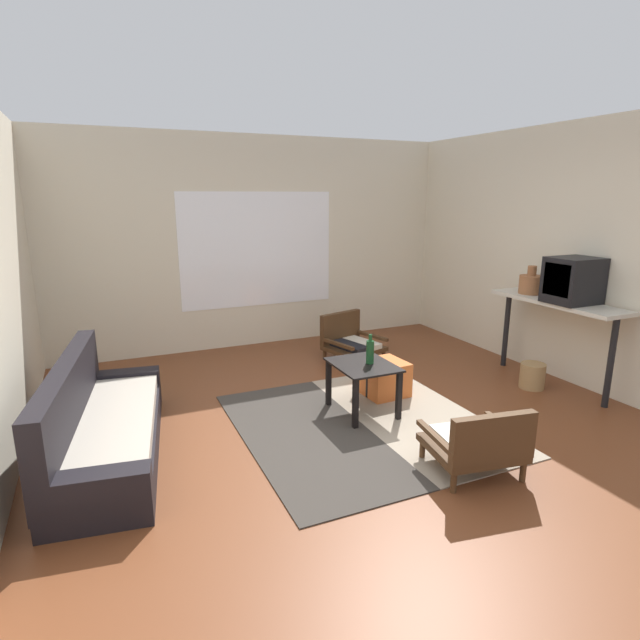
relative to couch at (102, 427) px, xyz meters
The scene contains 14 objects.
ground_plane 2.12m from the couch, 15.48° to the right, with size 7.80×7.80×0.00m, color brown.
far_wall_with_window 3.40m from the couch, 50.94° to the left, with size 5.60×0.13×2.70m.
side_wall_right 4.83m from the couch, ahead, with size 0.12×6.60×2.70m, color beige.
area_rug 2.12m from the couch, ahead, with size 2.07×2.24×0.01m.
couch is the anchor object (origin of this frame).
coffee_table 2.22m from the couch, ahead, with size 0.51×0.63×0.47m.
armchair_by_window 3.14m from the couch, 25.68° to the left, with size 0.74×0.72×0.55m.
armchair_striped_foreground 2.81m from the couch, 29.54° to the right, with size 0.71×0.65×0.54m.
ottoman_orange 2.62m from the couch, ahead, with size 0.41×0.41×0.35m, color #D1662D.
console_shelf 4.42m from the couch, ahead, with size 0.43×1.45×0.92m.
crt_television 4.49m from the couch, ahead, with size 0.47×0.39×0.45m.
clay_vase 4.45m from the couch, ahead, with size 0.24×0.24×0.30m.
glass_bottle 2.30m from the couch, ahead, with size 0.07×0.07×0.27m.
wicker_basket 4.14m from the couch, ahead, with size 0.25×0.25×0.26m, color #9E7A4C.
Camera 1 is at (-1.94, -3.36, 1.96)m, focal length 28.38 mm.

